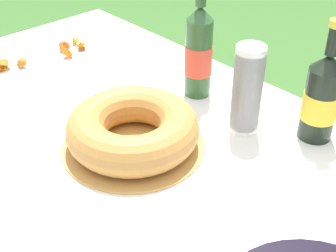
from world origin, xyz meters
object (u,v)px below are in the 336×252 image
bundt_cake (133,130)px  snack_plate_left (2,69)px  cup_stack (247,90)px  cider_bottle_green (199,52)px  juice_bottle_red (322,98)px  snack_plate_near (80,50)px

bundt_cake → snack_plate_left: size_ratio=1.44×
bundt_cake → cup_stack: 0.29m
cup_stack → cider_bottle_green: size_ratio=0.68×
juice_bottle_red → cider_bottle_green: bearing=-169.9°
snack_plate_near → snack_plate_left: 0.26m
cider_bottle_green → cup_stack: bearing=-12.4°
cup_stack → snack_plate_left: cup_stack is taller
cup_stack → juice_bottle_red: (0.14, 0.11, -0.00)m
bundt_cake → snack_plate_left: bundt_cake is taller
cider_bottle_green → bundt_cake: bearing=-75.6°
snack_plate_near → bundt_cake: bearing=-21.0°
cup_stack → snack_plate_left: size_ratio=0.96×
cup_stack → snack_plate_near: (-0.65, -0.05, -0.10)m
cider_bottle_green → snack_plate_near: size_ratio=1.48×
cup_stack → snack_plate_near: bearing=-175.7°
juice_bottle_red → snack_plate_near: juice_bottle_red is taller
bundt_cake → snack_plate_near: (-0.52, 0.20, -0.04)m
cup_stack → snack_plate_left: 0.77m
juice_bottle_red → snack_plate_left: 0.94m
snack_plate_left → bundt_cake: bearing=5.6°
bundt_cake → snack_plate_near: bearing=159.0°
snack_plate_near → juice_bottle_red: bearing=11.1°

